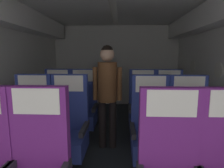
{
  "coord_description": "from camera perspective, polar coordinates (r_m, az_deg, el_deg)",
  "views": [
    {
      "loc": [
        0.14,
        0.19,
        1.41
      ],
      "look_at": [
        -0.0,
        3.09,
        0.95
      ],
      "focal_mm": 28.93,
      "sensor_mm": 36.0,
      "label": 1
    }
  ],
  "objects": [
    {
      "name": "seat_c_left_window",
      "position": [
        3.31,
        -16.9,
        -7.52
      ],
      "size": [
        0.48,
        0.5,
        1.17
      ],
      "color": "#38383D",
      "rests_on": "ground"
    },
    {
      "name": "seat_b_left_aisle",
      "position": [
        2.38,
        -13.61,
        -14.0
      ],
      "size": [
        0.48,
        0.5,
        1.17
      ],
      "color": "#38383D",
      "rests_on": "ground"
    },
    {
      "name": "seat_c_right_window",
      "position": [
        3.14,
        9.65,
        -8.17
      ],
      "size": [
        0.48,
        0.5,
        1.17
      ],
      "color": "#38383D",
      "rests_on": "ground"
    },
    {
      "name": "seat_b_right_aisle",
      "position": [
        2.42,
        23.12,
        -14.11
      ],
      "size": [
        0.48,
        0.5,
        1.17
      ],
      "color": "#38383D",
      "rests_on": "ground"
    },
    {
      "name": "seat_c_right_aisle",
      "position": [
        3.22,
        17.59,
        -8.05
      ],
      "size": [
        0.48,
        0.5,
        1.17
      ],
      "color": "#38383D",
      "rests_on": "ground"
    },
    {
      "name": "seat_b_left_window",
      "position": [
        2.54,
        -23.94,
        -13.05
      ],
      "size": [
        0.48,
        0.5,
        1.17
      ],
      "color": "#38383D",
      "rests_on": "ground"
    },
    {
      "name": "fuselage_shell",
      "position": [
        2.77,
        -0.05,
        13.64
      ],
      "size": [
        3.63,
        5.4,
        2.29
      ],
      "color": "silver",
      "rests_on": "ground"
    },
    {
      "name": "ground",
      "position": [
        2.86,
        -0.35,
        -20.68
      ],
      "size": [
        3.75,
        5.75,
        0.02
      ],
      "primitive_type": "cube",
      "color": "#23282D"
    },
    {
      "name": "flight_attendant",
      "position": [
        2.67,
        -1.49,
        -0.8
      ],
      "size": [
        0.43,
        0.28,
        1.56
      ],
      "rotation": [
        0.0,
        0.0,
        2.86
      ],
      "color": "black",
      "rests_on": "ground"
    },
    {
      "name": "seat_b_right_window",
      "position": [
        2.31,
        11.99,
        -14.65
      ],
      "size": [
        0.48,
        0.5,
        1.17
      ],
      "color": "#38383D",
      "rests_on": "ground"
    },
    {
      "name": "seat_c_left_aisle",
      "position": [
        3.19,
        -9.14,
        -7.89
      ],
      "size": [
        0.48,
        0.5,
        1.17
      ],
      "color": "#38383D",
      "rests_on": "ground"
    }
  ]
}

